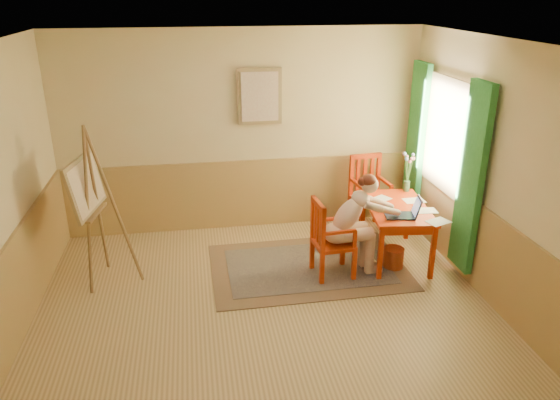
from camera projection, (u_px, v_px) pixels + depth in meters
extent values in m
cube|color=tan|center=(266.00, 310.00, 5.79)|extent=(5.00, 4.50, 0.02)
cube|color=white|center=(263.00, 42.00, 4.74)|extent=(5.00, 4.50, 0.02)
cube|color=#DABD85|center=(242.00, 132.00, 7.34)|extent=(5.00, 0.02, 2.80)
cube|color=#DABD85|center=(316.00, 319.00, 3.20)|extent=(5.00, 0.02, 2.80)
cube|color=#DABD85|center=(497.00, 175.00, 5.65)|extent=(0.02, 4.50, 2.80)
cube|color=tan|center=(244.00, 194.00, 7.64)|extent=(5.00, 0.04, 1.00)
cube|color=tan|center=(16.00, 289.00, 5.22)|extent=(0.04, 4.50, 1.00)
cube|color=tan|center=(483.00, 251.00, 5.98)|extent=(0.04, 4.50, 1.00)
cube|color=white|center=(448.00, 136.00, 6.60)|extent=(0.02, 1.00, 1.30)
cube|color=#947B4E|center=(447.00, 136.00, 6.59)|extent=(0.03, 1.12, 1.42)
cube|color=green|center=(471.00, 179.00, 5.98)|extent=(0.08, 0.45, 2.20)
cube|color=green|center=(416.00, 142.00, 7.41)|extent=(0.08, 0.45, 2.20)
cube|color=#947B4E|center=(260.00, 96.00, 7.14)|extent=(0.60, 0.04, 0.76)
cube|color=beige|center=(260.00, 97.00, 7.12)|extent=(0.50, 0.02, 0.66)
cube|color=#8C7251|center=(308.00, 267.00, 6.65)|extent=(2.42, 1.63, 0.01)
cube|color=black|center=(308.00, 266.00, 6.65)|extent=(2.01, 1.22, 0.01)
cube|color=red|center=(397.00, 208.00, 6.64)|extent=(0.86, 1.28, 0.04)
cube|color=red|center=(397.00, 213.00, 6.67)|extent=(0.75, 1.17, 0.10)
cube|color=red|center=(380.00, 254.00, 6.25)|extent=(0.06, 0.06, 0.68)
cube|color=red|center=(433.00, 253.00, 6.27)|extent=(0.06, 0.06, 0.68)
cube|color=red|center=(363.00, 217.00, 7.27)|extent=(0.06, 0.06, 0.68)
cube|color=red|center=(408.00, 216.00, 7.30)|extent=(0.06, 0.06, 0.68)
cube|color=red|center=(333.00, 244.00, 6.33)|extent=(0.49, 0.47, 0.04)
cube|color=red|center=(322.00, 270.00, 6.19)|extent=(0.05, 0.05, 0.40)
cube|color=red|center=(354.00, 266.00, 6.29)|extent=(0.05, 0.05, 0.40)
cube|color=red|center=(312.00, 255.00, 6.54)|extent=(0.05, 0.05, 0.40)
cube|color=red|center=(343.00, 251.00, 6.63)|extent=(0.05, 0.05, 0.40)
cube|color=red|center=(323.00, 230.00, 6.00)|extent=(0.05, 0.05, 0.54)
cube|color=red|center=(313.00, 217.00, 6.35)|extent=(0.05, 0.05, 0.54)
cube|color=red|center=(318.00, 204.00, 6.08)|extent=(0.09, 0.43, 0.06)
cube|color=red|center=(321.00, 228.00, 6.09)|extent=(0.03, 0.05, 0.44)
cube|color=red|center=(318.00, 224.00, 6.18)|extent=(0.03, 0.05, 0.44)
cube|color=red|center=(315.00, 221.00, 6.27)|extent=(0.03, 0.05, 0.44)
cube|color=red|center=(340.00, 232.00, 6.07)|extent=(0.40, 0.07, 0.03)
cube|color=red|center=(355.00, 239.00, 6.15)|extent=(0.04, 0.04, 0.22)
cube|color=red|center=(329.00, 219.00, 6.41)|extent=(0.40, 0.07, 0.03)
cube|color=red|center=(343.00, 226.00, 6.50)|extent=(0.04, 0.04, 0.22)
cube|color=red|center=(370.00, 200.00, 7.53)|extent=(0.52, 0.54, 0.05)
cube|color=red|center=(349.00, 211.00, 7.77)|extent=(0.06, 0.06, 0.44)
cube|color=red|center=(362.00, 223.00, 7.37)|extent=(0.06, 0.06, 0.44)
cube|color=red|center=(376.00, 208.00, 7.87)|extent=(0.06, 0.06, 0.44)
cube|color=red|center=(389.00, 220.00, 7.48)|extent=(0.06, 0.06, 0.44)
cube|color=red|center=(351.00, 175.00, 7.56)|extent=(0.06, 0.06, 0.59)
cube|color=red|center=(378.00, 172.00, 7.66)|extent=(0.06, 0.06, 0.59)
cube|color=red|center=(366.00, 156.00, 7.51)|extent=(0.48, 0.10, 0.06)
cube|color=red|center=(358.00, 175.00, 7.59)|extent=(0.05, 0.04, 0.48)
cube|color=red|center=(365.00, 175.00, 7.61)|extent=(0.05, 0.04, 0.48)
cube|color=red|center=(372.00, 174.00, 7.64)|extent=(0.05, 0.04, 0.48)
cube|color=red|center=(357.00, 184.00, 7.38)|extent=(0.09, 0.44, 0.04)
cube|color=red|center=(363.00, 197.00, 7.24)|extent=(0.05, 0.05, 0.24)
cube|color=red|center=(385.00, 181.00, 7.49)|extent=(0.09, 0.44, 0.04)
cube|color=red|center=(391.00, 194.00, 7.34)|extent=(0.05, 0.05, 0.24)
ellipsoid|color=beige|center=(335.00, 233.00, 6.28)|extent=(0.31, 0.38, 0.23)
cylinder|color=beige|center=(355.00, 235.00, 6.25)|extent=(0.45, 0.20, 0.16)
cylinder|color=beige|center=(349.00, 229.00, 6.41)|extent=(0.45, 0.20, 0.16)
cylinder|color=beige|center=(370.00, 253.00, 6.40)|extent=(0.13, 0.13, 0.50)
cylinder|color=beige|center=(364.00, 247.00, 6.56)|extent=(0.13, 0.13, 0.50)
cube|color=beige|center=(373.00, 270.00, 6.50)|extent=(0.22, 0.11, 0.07)
cube|color=beige|center=(367.00, 264.00, 6.67)|extent=(0.22, 0.11, 0.07)
ellipsoid|color=beige|center=(348.00, 215.00, 6.23)|extent=(0.51, 0.33, 0.53)
ellipsoid|color=beige|center=(361.00, 199.00, 6.20)|extent=(0.22, 0.32, 0.18)
sphere|color=beige|center=(370.00, 185.00, 6.16)|extent=(0.22, 0.22, 0.20)
ellipsoid|color=#4F1F12|center=(368.00, 180.00, 6.13)|extent=(0.20, 0.21, 0.14)
sphere|color=#4F1F12|center=(362.00, 182.00, 6.12)|extent=(0.11, 0.11, 0.11)
cylinder|color=beige|center=(373.00, 207.00, 6.10)|extent=(0.22, 0.09, 0.15)
cylinder|color=beige|center=(389.00, 211.00, 6.21)|extent=(0.30, 0.16, 0.17)
sphere|color=beige|center=(381.00, 209.00, 6.13)|extent=(0.10, 0.10, 0.09)
sphere|color=beige|center=(398.00, 213.00, 6.28)|extent=(0.08, 0.08, 0.07)
cylinder|color=beige|center=(363.00, 198.00, 6.37)|extent=(0.23, 0.13, 0.15)
cylinder|color=beige|center=(380.00, 203.00, 6.43)|extent=(0.30, 0.12, 0.17)
sphere|color=beige|center=(370.00, 199.00, 6.41)|extent=(0.10, 0.10, 0.09)
sphere|color=beige|center=(391.00, 207.00, 6.45)|extent=(0.08, 0.08, 0.07)
cube|color=#1E2338|center=(399.00, 216.00, 6.33)|extent=(0.38, 0.30, 0.02)
cube|color=#2D3342|center=(399.00, 215.00, 6.33)|extent=(0.33, 0.24, 0.00)
cube|color=#1E2338|center=(417.00, 206.00, 6.28)|extent=(0.12, 0.25, 0.23)
cube|color=#99BFF2|center=(416.00, 207.00, 6.28)|extent=(0.09, 0.21, 0.19)
cube|color=white|center=(438.00, 222.00, 6.19)|extent=(0.32, 0.27, 0.00)
cube|color=white|center=(414.00, 201.00, 6.80)|extent=(0.27, 0.20, 0.00)
cube|color=white|center=(380.00, 199.00, 6.85)|extent=(0.33, 0.30, 0.00)
cube|color=white|center=(426.00, 211.00, 6.49)|extent=(0.28, 0.22, 0.00)
cylinder|color=#3F724C|center=(407.00, 186.00, 7.11)|extent=(0.10, 0.10, 0.14)
cylinder|color=#3F7233|center=(406.00, 168.00, 7.07)|extent=(0.03, 0.12, 0.37)
sphere|color=#728CD8|center=(404.00, 154.00, 7.05)|extent=(0.07, 0.07, 0.06)
cylinder|color=#3F7233|center=(407.00, 170.00, 6.99)|extent=(0.07, 0.07, 0.39)
sphere|color=pink|center=(407.00, 156.00, 6.88)|extent=(0.05, 0.05, 0.04)
cylinder|color=#3F7233|center=(408.00, 172.00, 7.05)|extent=(0.03, 0.04, 0.28)
sphere|color=pink|center=(410.00, 162.00, 7.01)|extent=(0.05, 0.05, 0.05)
cylinder|color=#3F7233|center=(407.00, 171.00, 6.98)|extent=(0.08, 0.10, 0.36)
sphere|color=#728CD8|center=(407.00, 159.00, 6.86)|extent=(0.06, 0.06, 0.05)
cylinder|color=#3F7233|center=(410.00, 170.00, 7.06)|extent=(0.09, 0.06, 0.32)
sphere|color=pink|center=(414.00, 158.00, 7.03)|extent=(0.06, 0.06, 0.05)
cylinder|color=#3F7233|center=(409.00, 171.00, 7.04)|extent=(0.05, 0.04, 0.32)
sphere|color=pink|center=(412.00, 159.00, 7.00)|extent=(0.05, 0.05, 0.04)
cylinder|color=#3F7233|center=(410.00, 169.00, 7.06)|extent=(0.09, 0.08, 0.37)
sphere|color=#728CD8|center=(413.00, 155.00, 7.03)|extent=(0.05, 0.05, 0.04)
cylinder|color=#BA4B27|center=(393.00, 258.00, 6.60)|extent=(0.33, 0.33, 0.27)
cylinder|color=olive|center=(88.00, 212.00, 5.89)|extent=(0.15, 0.34, 1.90)
cylinder|color=olive|center=(97.00, 202.00, 6.17)|extent=(0.04, 0.35, 1.90)
cylinder|color=olive|center=(115.00, 207.00, 6.03)|extent=(0.49, 0.12, 1.90)
cylinder|color=olive|center=(91.00, 213.00, 6.06)|extent=(0.13, 0.53, 0.03)
cube|color=olive|center=(96.00, 213.00, 6.06)|extent=(0.16, 0.57, 0.03)
cube|color=#947B4E|center=(85.00, 185.00, 5.94)|extent=(0.29, 0.85, 0.63)
cube|color=beige|center=(87.00, 185.00, 5.94)|extent=(0.24, 0.76, 0.55)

